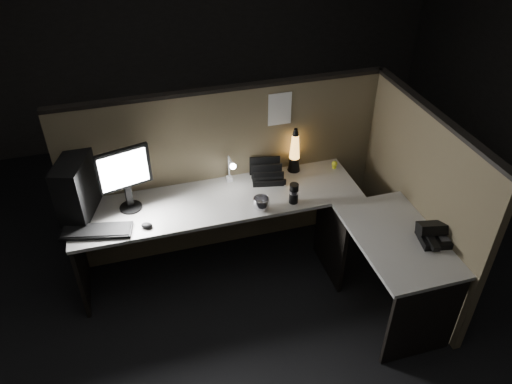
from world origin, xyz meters
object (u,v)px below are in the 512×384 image
object	(u,v)px
monitor	(125,174)
desk_phone	(435,234)
keyboard	(97,231)
lava_lamp	(295,153)
pc_tower	(77,187)

from	to	relation	value
monitor	desk_phone	world-z (taller)	monitor
keyboard	desk_phone	bearing A→B (deg)	-5.87
lava_lamp	keyboard	bearing A→B (deg)	-167.20
monitor	lava_lamp	distance (m)	1.41
lava_lamp	pc_tower	bearing A→B (deg)	-177.28
monitor	keyboard	world-z (taller)	monitor
monitor	keyboard	size ratio (longest dim) A/B	1.02
monitor	lava_lamp	bearing A→B (deg)	-9.32
pc_tower	monitor	distance (m)	0.37
pc_tower	keyboard	distance (m)	0.38
pc_tower	lava_lamp	distance (m)	1.76
keyboard	lava_lamp	size ratio (longest dim) A/B	1.26
pc_tower	monitor	size ratio (longest dim) A/B	0.88
pc_tower	lava_lamp	xyz separation A→B (m)	(1.75, 0.08, -0.06)
keyboard	desk_phone	world-z (taller)	desk_phone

